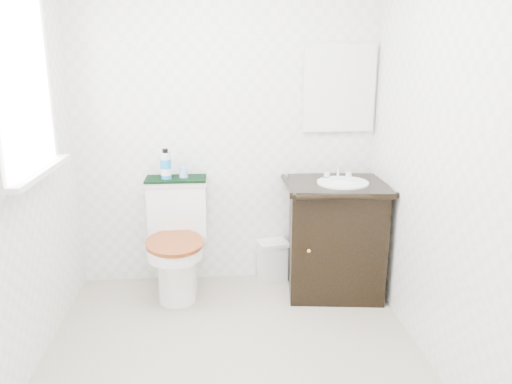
{
  "coord_description": "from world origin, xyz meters",
  "views": [
    {
      "loc": [
        -0.07,
        -2.42,
        1.68
      ],
      "look_at": [
        0.18,
        0.75,
        0.81
      ],
      "focal_mm": 35.0,
      "sensor_mm": 36.0,
      "label": 1
    }
  ],
  "objects": [
    {
      "name": "mirror",
      "position": [
        0.82,
        1.18,
        1.45
      ],
      "size": [
        0.5,
        0.02,
        0.6
      ],
      "primitive_type": "cube",
      "color": "silver",
      "rests_on": "wall_back"
    },
    {
      "name": "trash_bin",
      "position": [
        0.33,
        1.1,
        0.16
      ],
      "size": [
        0.25,
        0.22,
        0.32
      ],
      "color": "white",
      "rests_on": "floor"
    },
    {
      "name": "wall_back",
      "position": [
        0.0,
        1.2,
        1.2
      ],
      "size": [
        2.4,
        0.0,
        2.4
      ],
      "primitive_type": "plane",
      "rotation": [
        1.57,
        0.0,
        0.0
      ],
      "color": "white",
      "rests_on": "ground"
    },
    {
      "name": "toilet",
      "position": [
        -0.37,
        0.97,
        0.36
      ],
      "size": [
        0.44,
        0.65,
        0.81
      ],
      "color": "white",
      "rests_on": "floor"
    },
    {
      "name": "towel",
      "position": [
        -0.37,
        1.09,
        0.82
      ],
      "size": [
        0.43,
        0.22,
        0.02
      ],
      "primitive_type": "cube",
      "color": "black",
      "rests_on": "toilet"
    },
    {
      "name": "window",
      "position": [
        -1.07,
        0.25,
        1.55
      ],
      "size": [
        0.02,
        0.7,
        0.9
      ],
      "primitive_type": "cube",
      "color": "white",
      "rests_on": "wall_left"
    },
    {
      "name": "wall_right",
      "position": [
        1.1,
        0.0,
        1.2
      ],
      "size": [
        0.0,
        2.4,
        2.4
      ],
      "primitive_type": "plane",
      "rotation": [
        1.57,
        0.0,
        -1.57
      ],
      "color": "white",
      "rests_on": "ground"
    },
    {
      "name": "soap_bar",
      "position": [
        0.7,
        1.0,
        0.83
      ],
      "size": [
        0.07,
        0.05,
        0.02
      ],
      "primitive_type": "ellipsoid",
      "color": "#186676",
      "rests_on": "vanity"
    },
    {
      "name": "mouthwash_bottle",
      "position": [
        -0.44,
        1.06,
        0.93
      ],
      "size": [
        0.08,
        0.08,
        0.22
      ],
      "color": "#177BC5",
      "rests_on": "towel"
    },
    {
      "name": "wall_front",
      "position": [
        0.0,
        -1.2,
        1.2
      ],
      "size": [
        2.4,
        0.0,
        2.4
      ],
      "primitive_type": "plane",
      "rotation": [
        -1.57,
        0.0,
        0.0
      ],
      "color": "white",
      "rests_on": "ground"
    },
    {
      "name": "wall_left",
      "position": [
        -1.1,
        0.0,
        1.2
      ],
      "size": [
        0.0,
        2.4,
        2.4
      ],
      "primitive_type": "plane",
      "rotation": [
        1.57,
        0.0,
        1.57
      ],
      "color": "white",
      "rests_on": "ground"
    },
    {
      "name": "vanity",
      "position": [
        0.77,
        0.9,
        0.43
      ],
      "size": [
        0.75,
        0.66,
        0.92
      ],
      "color": "black",
      "rests_on": "floor"
    },
    {
      "name": "cup",
      "position": [
        -0.32,
        1.1,
        0.87
      ],
      "size": [
        0.06,
        0.06,
        0.08
      ],
      "primitive_type": "cone",
      "color": "#7EA8CE",
      "rests_on": "towel"
    },
    {
      "name": "floor",
      "position": [
        0.0,
        0.0,
        0.0
      ],
      "size": [
        2.4,
        2.4,
        0.0
      ],
      "primitive_type": "plane",
      "color": "#BFB399",
      "rests_on": "ground"
    }
  ]
}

